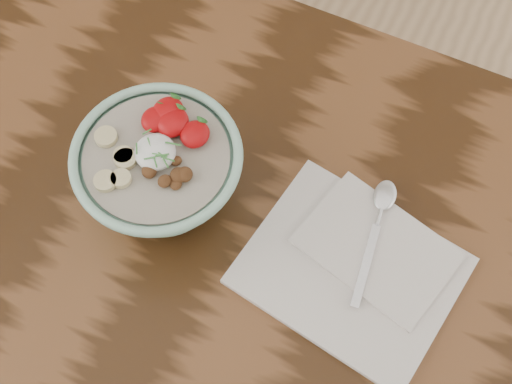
% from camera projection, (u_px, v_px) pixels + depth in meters
% --- Properties ---
extents(table, '(1.60, 0.90, 0.75)m').
position_uv_depth(table, '(177.00, 311.00, 0.90)').
color(table, '#341D0D').
rests_on(table, ground).
extents(breakfast_bowl, '(0.19, 0.19, 0.12)m').
position_uv_depth(breakfast_bowl, '(161.00, 172.00, 0.81)').
color(breakfast_bowl, '#96CAB2').
rests_on(breakfast_bowl, table).
extents(napkin, '(0.26, 0.23, 0.01)m').
position_uv_depth(napkin, '(356.00, 266.00, 0.82)').
color(napkin, silver).
rests_on(napkin, table).
extents(spoon, '(0.04, 0.17, 0.01)m').
position_uv_depth(spoon, '(380.00, 212.00, 0.84)').
color(spoon, silver).
rests_on(spoon, napkin).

